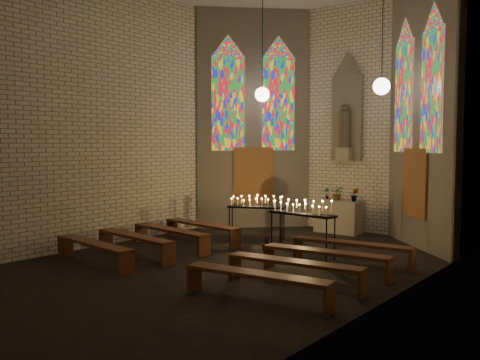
% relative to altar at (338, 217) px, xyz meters
% --- Properties ---
extents(floor, '(12.00, 12.00, 0.00)m').
position_rel_altar_xyz_m(floor, '(0.00, -5.45, -0.50)').
color(floor, black).
rests_on(floor, ground).
extents(room, '(8.22, 12.43, 7.00)m').
position_rel_altar_xyz_m(room, '(-0.00, -2.08, 3.22)').
color(room, '#F0E2C9').
rests_on(room, ground).
extents(altar, '(1.40, 0.60, 1.00)m').
position_rel_altar_xyz_m(altar, '(0.00, 0.00, 0.00)').
color(altar, '#ACA28C').
rests_on(altar, ground).
extents(flower_vase_left, '(0.19, 0.13, 0.35)m').
position_rel_altar_xyz_m(flower_vase_left, '(-0.46, 0.10, 0.67)').
color(flower_vase_left, '#4C723F').
rests_on(flower_vase_left, altar).
extents(flower_vase_center, '(0.47, 0.44, 0.42)m').
position_rel_altar_xyz_m(flower_vase_center, '(-0.03, -0.01, 0.71)').
color(flower_vase_center, '#4C723F').
rests_on(flower_vase_center, altar).
extents(flower_vase_right, '(0.26, 0.24, 0.41)m').
position_rel_altar_xyz_m(flower_vase_right, '(0.55, -0.04, 0.70)').
color(flower_vase_right, '#4C723F').
rests_on(flower_vase_right, altar).
extents(aisle_flower_pot, '(0.27, 0.27, 0.44)m').
position_rel_altar_xyz_m(aisle_flower_pot, '(-0.10, -3.63, -0.28)').
color(aisle_flower_pot, '#4C723F').
rests_on(aisle_flower_pot, ground).
extents(votive_stand_left, '(1.64, 0.98, 1.19)m').
position_rel_altar_xyz_m(votive_stand_left, '(-1.26, -2.49, 0.52)').
color(votive_stand_left, black).
rests_on(votive_stand_left, ground).
extents(votive_stand_right, '(1.81, 0.61, 1.30)m').
position_rel_altar_xyz_m(votive_stand_right, '(0.86, -3.51, 0.62)').
color(votive_stand_right, black).
rests_on(votive_stand_right, ground).
extents(pew_left_0, '(2.74, 0.70, 0.52)m').
position_rel_altar_xyz_m(pew_left_0, '(-2.28, -3.68, -0.08)').
color(pew_left_0, '#532C17').
rests_on(pew_left_0, ground).
extents(pew_right_0, '(2.74, 0.70, 0.52)m').
position_rel_altar_xyz_m(pew_right_0, '(2.28, -3.68, -0.08)').
color(pew_right_0, '#532C17').
rests_on(pew_right_0, ground).
extents(pew_left_1, '(2.74, 0.70, 0.52)m').
position_rel_altar_xyz_m(pew_left_1, '(-2.28, -4.88, -0.08)').
color(pew_left_1, '#532C17').
rests_on(pew_left_1, ground).
extents(pew_right_1, '(2.74, 0.70, 0.52)m').
position_rel_altar_xyz_m(pew_right_1, '(2.28, -4.88, -0.08)').
color(pew_right_1, '#532C17').
rests_on(pew_right_1, ground).
extents(pew_left_2, '(2.74, 0.70, 0.52)m').
position_rel_altar_xyz_m(pew_left_2, '(-2.28, -6.08, -0.08)').
color(pew_left_2, '#532C17').
rests_on(pew_left_2, ground).
extents(pew_right_2, '(2.74, 0.70, 0.52)m').
position_rel_altar_xyz_m(pew_right_2, '(2.28, -6.08, -0.08)').
color(pew_right_2, '#532C17').
rests_on(pew_right_2, ground).
extents(pew_left_3, '(2.74, 0.70, 0.52)m').
position_rel_altar_xyz_m(pew_left_3, '(-2.28, -7.28, -0.08)').
color(pew_left_3, '#532C17').
rests_on(pew_left_3, ground).
extents(pew_right_3, '(2.74, 0.70, 0.52)m').
position_rel_altar_xyz_m(pew_right_3, '(2.28, -7.28, -0.08)').
color(pew_right_3, '#532C17').
rests_on(pew_right_3, ground).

